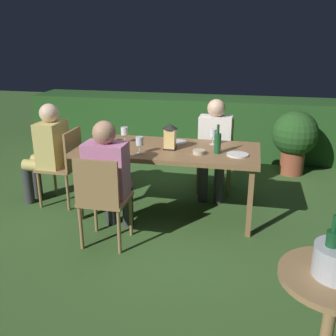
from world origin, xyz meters
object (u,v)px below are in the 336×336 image
(person_in_pink, at_px, (109,174))
(bowl_olives, at_px, (107,146))
(wine_glass_b, at_px, (101,133))
(green_bottle_on_table, at_px, (218,143))
(chair_side_right_b, at_px, (216,151))
(potted_plant_by_hedge, at_px, (295,137))
(chair_head_near, at_px, (65,163))
(bowl_bread, at_px, (199,152))
(dining_table, at_px, (168,153))
(wine_glass_d, at_px, (124,132))
(plate_a, at_px, (177,142))
(wine_glass_a, at_px, (213,134))
(lantern_centerpiece, at_px, (170,135))
(wine_glass_c, at_px, (140,142))
(person_in_mustard, at_px, (47,149))
(side_table, at_px, (330,310))
(plate_b, at_px, (238,155))
(chair_side_left_a, at_px, (102,197))
(person_in_cream, at_px, (214,144))

(person_in_pink, height_order, bowl_olives, person_in_pink)
(wine_glass_b, bearing_deg, green_bottle_on_table, -3.96)
(chair_side_right_b, relative_size, potted_plant_by_hedge, 0.99)
(chair_head_near, distance_m, bowl_bread, 1.56)
(chair_side_right_b, xyz_separation_m, potted_plant_by_hedge, (1.00, 0.77, 0.04))
(green_bottle_on_table, bearing_deg, dining_table, 171.58)
(person_in_pink, relative_size, wine_glass_d, 6.80)
(bowl_bread, bearing_deg, dining_table, 158.05)
(wine_glass_d, distance_m, bowl_olives, 0.29)
(wine_glass_b, bearing_deg, plate_a, 14.86)
(bowl_bread, bearing_deg, chair_side_right_b, 85.33)
(wine_glass_a, distance_m, potted_plant_by_hedge, 1.70)
(chair_head_near, bearing_deg, chair_side_right_b, 26.88)
(chair_head_near, xyz_separation_m, potted_plant_by_hedge, (2.61, 1.59, 0.04))
(lantern_centerpiece, height_order, plate_a, lantern_centerpiece)
(person_in_pink, relative_size, chair_head_near, 1.32)
(plate_a, xyz_separation_m, potted_plant_by_hedge, (1.36, 1.37, -0.22))
(wine_glass_c, distance_m, bowl_bread, 0.60)
(person_in_mustard, height_order, side_table, person_in_mustard)
(wine_glass_c, height_order, plate_b, wine_glass_c)
(person_in_pink, height_order, green_bottle_on_table, person_in_pink)
(potted_plant_by_hedge, bearing_deg, chair_head_near, -148.67)
(chair_side_left_a, relative_size, person_in_cream, 0.76)
(green_bottle_on_table, height_order, wine_glass_c, green_bottle_on_table)
(plate_b, bearing_deg, wine_glass_d, 169.75)
(plate_b, bearing_deg, potted_plant_by_hedge, 67.54)
(chair_head_near, distance_m, wine_glass_d, 0.78)
(wine_glass_b, bearing_deg, wine_glass_a, 10.87)
(lantern_centerpiece, xyz_separation_m, plate_a, (0.03, 0.25, -0.14))
(lantern_centerpiece, distance_m, plate_a, 0.29)
(chair_head_near, bearing_deg, green_bottle_on_table, -2.57)
(wine_glass_b, xyz_separation_m, wine_glass_d, (0.23, 0.11, 0.00))
(chair_head_near, xyz_separation_m, side_table, (2.51, -1.92, -0.04))
(chair_head_near, xyz_separation_m, plate_b, (1.91, -0.11, 0.26))
(person_in_cream, height_order, person_in_mustard, same)
(chair_side_left_a, distance_m, wine_glass_a, 1.41)
(bowl_bread, relative_size, side_table, 0.19)
(wine_glass_b, height_order, wine_glass_c, same)
(wine_glass_b, bearing_deg, chair_side_right_b, 34.84)
(green_bottle_on_table, distance_m, side_table, 2.04)
(green_bottle_on_table, relative_size, potted_plant_by_hedge, 0.33)
(green_bottle_on_table, relative_size, plate_a, 1.41)
(green_bottle_on_table, relative_size, bowl_bread, 2.32)
(wine_glass_a, bearing_deg, person_in_pink, -135.15)
(lantern_centerpiece, relative_size, potted_plant_by_hedge, 0.30)
(dining_table, height_order, wine_glass_b, wine_glass_b)
(lantern_centerpiece, height_order, plate_b, lantern_centerpiece)
(wine_glass_a, bearing_deg, bowl_bread, -103.94)
(plate_b, bearing_deg, chair_side_right_b, 107.91)
(bowl_bread, bearing_deg, chair_side_left_a, -138.57)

